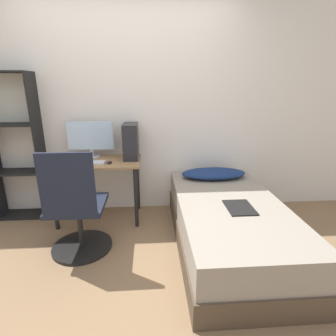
{
  "coord_description": "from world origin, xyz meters",
  "views": [
    {
      "loc": [
        0.25,
        -1.82,
        1.54
      ],
      "look_at": [
        0.43,
        0.68,
        0.75
      ],
      "focal_mm": 28.0,
      "sensor_mm": 36.0,
      "label": 1
    }
  ],
  "objects_px": {
    "keyboard": "(87,163)",
    "office_chair": "(77,215)",
    "bed": "(229,224)",
    "pc_tower": "(131,141)",
    "monitor": "(91,138)"
  },
  "relations": [
    {
      "from": "keyboard",
      "to": "office_chair",
      "type": "bearing_deg",
      "value": -89.89
    },
    {
      "from": "bed",
      "to": "keyboard",
      "type": "distance_m",
      "value": 1.63
    },
    {
      "from": "office_chair",
      "to": "pc_tower",
      "type": "relative_size",
      "value": 2.55
    },
    {
      "from": "keyboard",
      "to": "pc_tower",
      "type": "height_order",
      "value": "pc_tower"
    },
    {
      "from": "office_chair",
      "to": "keyboard",
      "type": "relative_size",
      "value": 2.7
    },
    {
      "from": "office_chair",
      "to": "monitor",
      "type": "height_order",
      "value": "monitor"
    },
    {
      "from": "office_chair",
      "to": "keyboard",
      "type": "distance_m",
      "value": 0.67
    },
    {
      "from": "keyboard",
      "to": "pc_tower",
      "type": "xyz_separation_m",
      "value": [
        0.47,
        0.2,
        0.19
      ]
    },
    {
      "from": "bed",
      "to": "keyboard",
      "type": "bearing_deg",
      "value": 158.83
    },
    {
      "from": "office_chair",
      "to": "bed",
      "type": "bearing_deg",
      "value": 0.48
    },
    {
      "from": "monitor",
      "to": "keyboard",
      "type": "height_order",
      "value": "monitor"
    },
    {
      "from": "office_chair",
      "to": "pc_tower",
      "type": "distance_m",
      "value": 1.05
    },
    {
      "from": "monitor",
      "to": "keyboard",
      "type": "relative_size",
      "value": 1.43
    },
    {
      "from": "office_chair",
      "to": "bed",
      "type": "height_order",
      "value": "office_chair"
    },
    {
      "from": "bed",
      "to": "pc_tower",
      "type": "bearing_deg",
      "value": 141.98
    }
  ]
}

